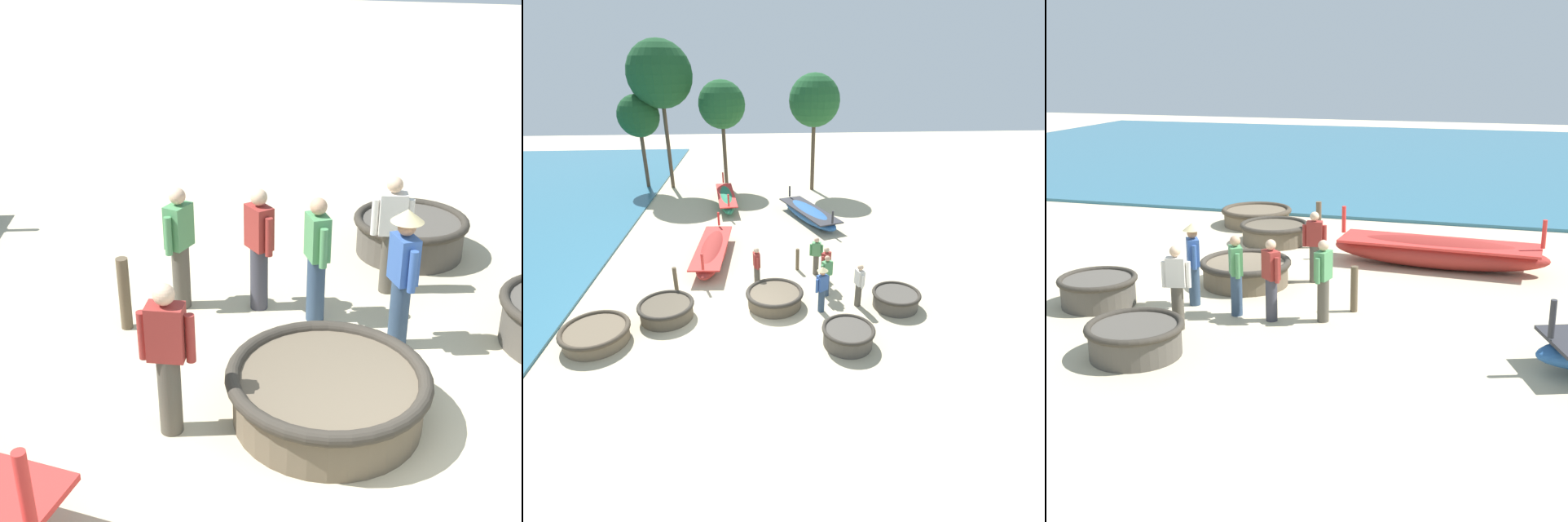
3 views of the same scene
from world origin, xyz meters
The scene contains 16 objects.
ground_plane centered at (0.00, 0.00, 0.00)m, with size 80.00×80.00×0.00m, color #C6B793.
sea centered at (-19.88, 4.00, 0.05)m, with size 28.00×52.00×0.10m, color #2D667F.
coracle_front_left centered at (-2.58, 0.40, 0.30)m, with size 1.83×1.83×0.55m.
coracle_beside_post centered at (5.13, 0.52, 0.31)m, with size 1.64×1.64×0.57m.
coracle_tilted centered at (1.00, 0.92, 0.31)m, with size 1.99×1.99×0.56m.
coracle_weathered centered at (-4.45, -0.77, 0.28)m, with size 2.05×2.05×0.51m.
coracle_far_right centered at (3.05, -1.44, 0.32)m, with size 1.57×1.57×0.59m.
long_boat_green_hull centered at (-1.45, 4.81, 0.38)m, with size 1.48×5.08×1.31m.
fisherman_by_coracle centered at (3.85, 0.69, 0.84)m, with size 0.29×0.52×1.57m.
fisherman_with_hat centered at (2.74, 3.11, 0.84)m, with size 0.52×0.29×1.57m.
fisherman_hauling centered at (2.97, 2.18, 0.84)m, with size 0.39×0.42×1.57m.
fisherman_crouching centered at (2.87, 1.44, 0.84)m, with size 0.47×0.36×1.57m.
fisherman_standing_right centered at (2.54, 0.42, 0.96)m, with size 0.46×0.37×1.67m.
fisherman_standing_left centered at (0.42, 2.31, 0.84)m, with size 0.27×0.52×1.57m.
mooring_post_shoreline centered at (-2.44, 1.64, 0.60)m, with size 0.14×0.14×1.21m, color brown.
mooring_post_mid_beach centered at (2.06, 3.55, 0.46)m, with size 0.14×0.14×0.91m, color brown.
Camera 3 is at (15.13, 6.32, 4.82)m, focal length 50.00 mm.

